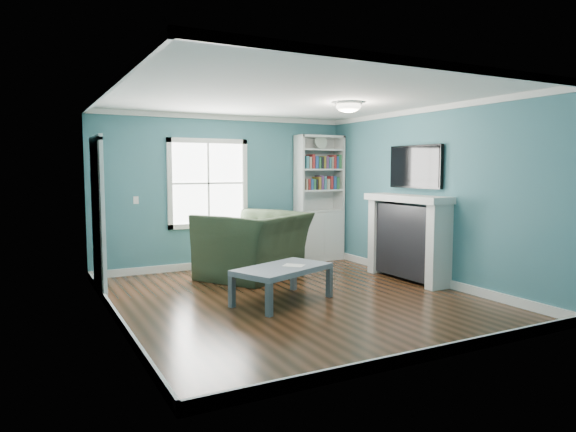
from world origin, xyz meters
name	(u,v)px	position (x,y,z in m)	size (l,w,h in m)	color
floor	(294,298)	(0.00, 0.00, 0.00)	(5.00, 5.00, 0.00)	black
room_walls	(294,178)	(0.00, 0.00, 1.58)	(5.00, 5.00, 5.00)	#39717C
trim	(294,204)	(0.00, 0.00, 1.24)	(4.50, 5.00, 2.60)	white
window	(208,183)	(-0.30, 2.49, 1.45)	(1.40, 0.06, 1.50)	white
bookshelf	(319,211)	(1.77, 2.30, 0.92)	(0.90, 0.35, 2.31)	silver
fireplace	(408,239)	(2.08, 0.20, 0.64)	(0.44, 1.58, 1.30)	black
tv	(415,167)	(2.20, 0.20, 1.72)	(0.06, 1.10, 0.65)	black
door	(97,216)	(-2.22, 1.40, 1.07)	(0.12, 0.98, 2.17)	silver
ceiling_fixture	(349,106)	(0.90, 0.10, 2.55)	(0.38, 0.38, 0.15)	white
light_switch	(136,200)	(-1.50, 2.48, 1.20)	(0.08, 0.01, 0.12)	white
recliner	(254,234)	(0.10, 1.49, 0.68)	(1.55, 1.01, 1.35)	black
coffee_table	(282,271)	(-0.21, -0.08, 0.40)	(1.42, 1.11, 0.46)	#4A5258
paper_sheet	(294,265)	(-0.05, -0.09, 0.46)	(0.20, 0.26, 0.00)	white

